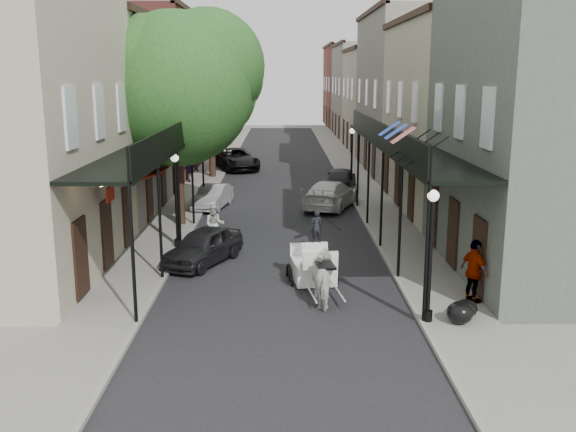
{
  "coord_description": "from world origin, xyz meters",
  "views": [
    {
      "loc": [
        0.05,
        -18.78,
        6.84
      ],
      "look_at": [
        0.29,
        4.87,
        1.6
      ],
      "focal_mm": 40.0,
      "sensor_mm": 36.0,
      "label": 1
    }
  ],
  "objects_px": {
    "horse": "(326,279)",
    "pedestrian_sidewalk_left": "(190,169)",
    "pedestrian_sidewalk_right": "(474,271)",
    "lamppost_left": "(176,199)",
    "pedestrian_walking": "(214,224)",
    "car_left_mid": "(213,197)",
    "car_right_far": "(341,179)",
    "lamppost_right_near": "(430,254)",
    "tree_near": "(185,82)",
    "lamppost_right_far": "(352,159)",
    "car_left_far": "(236,159)",
    "car_right_near": "(331,195)",
    "carriage": "(311,250)",
    "car_left_near": "(203,246)",
    "tree_far": "(216,90)"
  },
  "relations": [
    {
      "from": "lamppost_right_near",
      "to": "pedestrian_walking",
      "type": "bearing_deg",
      "value": 127.79
    },
    {
      "from": "horse",
      "to": "car_left_mid",
      "type": "distance_m",
      "value": 15.07
    },
    {
      "from": "pedestrian_walking",
      "to": "car_right_near",
      "type": "bearing_deg",
      "value": 52.36
    },
    {
      "from": "pedestrian_sidewalk_right",
      "to": "car_right_far",
      "type": "bearing_deg",
      "value": -17.54
    },
    {
      "from": "lamppost_right_far",
      "to": "horse",
      "type": "distance_m",
      "value": 18.49
    },
    {
      "from": "lamppost_right_far",
      "to": "carriage",
      "type": "height_order",
      "value": "lamppost_right_far"
    },
    {
      "from": "tree_near",
      "to": "tree_far",
      "type": "height_order",
      "value": "tree_near"
    },
    {
      "from": "tree_near",
      "to": "car_left_near",
      "type": "relative_size",
      "value": 2.46
    },
    {
      "from": "tree_near",
      "to": "carriage",
      "type": "bearing_deg",
      "value": -56.85
    },
    {
      "from": "lamppost_right_far",
      "to": "pedestrian_walking",
      "type": "relative_size",
      "value": 2.23
    },
    {
      "from": "car_left_mid",
      "to": "car_right_far",
      "type": "distance_m",
      "value": 8.85
    },
    {
      "from": "tree_near",
      "to": "car_right_far",
      "type": "distance_m",
      "value": 13.27
    },
    {
      "from": "tree_near",
      "to": "lamppost_right_far",
      "type": "bearing_deg",
      "value": 43.31
    },
    {
      "from": "lamppost_right_far",
      "to": "car_left_mid",
      "type": "distance_m",
      "value": 8.74
    },
    {
      "from": "tree_near",
      "to": "lamppost_left",
      "type": "bearing_deg",
      "value": -88.66
    },
    {
      "from": "lamppost_right_near",
      "to": "car_left_mid",
      "type": "relative_size",
      "value": 1.0
    },
    {
      "from": "tree_near",
      "to": "pedestrian_sidewalk_right",
      "type": "xyz_separation_m",
      "value": [
        10.0,
        -10.7,
        -5.4
      ]
    },
    {
      "from": "horse",
      "to": "pedestrian_sidewalk_right",
      "type": "distance_m",
      "value": 4.44
    },
    {
      "from": "lamppost_left",
      "to": "tree_near",
      "type": "bearing_deg",
      "value": 91.34
    },
    {
      "from": "lamppost_left",
      "to": "horse",
      "type": "height_order",
      "value": "lamppost_left"
    },
    {
      "from": "car_right_near",
      "to": "car_right_far",
      "type": "xyz_separation_m",
      "value": [
        1.0,
        5.23,
        -0.01
      ]
    },
    {
      "from": "car_left_far",
      "to": "car_right_far",
      "type": "bearing_deg",
      "value": -69.11
    },
    {
      "from": "lamppost_left",
      "to": "car_left_mid",
      "type": "xyz_separation_m",
      "value": [
        0.56,
        8.0,
        -1.44
      ]
    },
    {
      "from": "tree_near",
      "to": "car_left_near",
      "type": "height_order",
      "value": "tree_near"
    },
    {
      "from": "car_left_far",
      "to": "pedestrian_sidewalk_right",
      "type": "bearing_deg",
      "value": -89.82
    },
    {
      "from": "tree_near",
      "to": "lamppost_left",
      "type": "relative_size",
      "value": 2.6
    },
    {
      "from": "tree_far",
      "to": "carriage",
      "type": "bearing_deg",
      "value": -76.49
    },
    {
      "from": "lamppost_left",
      "to": "pedestrian_sidewalk_left",
      "type": "height_order",
      "value": "lamppost_left"
    },
    {
      "from": "horse",
      "to": "pedestrian_sidewalk_left",
      "type": "relative_size",
      "value": 1.07
    },
    {
      "from": "horse",
      "to": "car_left_far",
      "type": "xyz_separation_m",
      "value": [
        -4.66,
        28.15,
        -0.0
      ]
    },
    {
      "from": "lamppost_right_far",
      "to": "car_right_far",
      "type": "height_order",
      "value": "lamppost_right_far"
    },
    {
      "from": "tree_near",
      "to": "horse",
      "type": "height_order",
      "value": "tree_near"
    },
    {
      "from": "car_left_near",
      "to": "lamppost_right_far",
      "type": "bearing_deg",
      "value": 88.55
    },
    {
      "from": "pedestrian_sidewalk_left",
      "to": "pedestrian_sidewalk_right",
      "type": "height_order",
      "value": "pedestrian_sidewalk_right"
    },
    {
      "from": "tree_far",
      "to": "lamppost_right_far",
      "type": "relative_size",
      "value": 2.32
    },
    {
      "from": "lamppost_right_near",
      "to": "pedestrian_sidewalk_right",
      "type": "bearing_deg",
      "value": 41.04
    },
    {
      "from": "horse",
      "to": "car_right_near",
      "type": "height_order",
      "value": "horse"
    },
    {
      "from": "lamppost_right_far",
      "to": "car_right_near",
      "type": "distance_m",
      "value": 4.47
    },
    {
      "from": "car_left_near",
      "to": "car_right_near",
      "type": "bearing_deg",
      "value": 86.37
    },
    {
      "from": "tree_far",
      "to": "horse",
      "type": "bearing_deg",
      "value": -77.02
    },
    {
      "from": "car_left_mid",
      "to": "car_left_far",
      "type": "height_order",
      "value": "car_left_far"
    },
    {
      "from": "lamppost_left",
      "to": "car_left_far",
      "type": "relative_size",
      "value": 0.67
    },
    {
      "from": "car_left_mid",
      "to": "lamppost_right_far",
      "type": "bearing_deg",
      "value": 37.83
    },
    {
      "from": "car_right_near",
      "to": "carriage",
      "type": "bearing_deg",
      "value": 102.64
    },
    {
      "from": "lamppost_right_far",
      "to": "pedestrian_sidewalk_left",
      "type": "relative_size",
      "value": 2.16
    },
    {
      "from": "pedestrian_sidewalk_right",
      "to": "car_left_far",
      "type": "xyz_separation_m",
      "value": [
        -9.08,
        28.42,
        -0.32
      ]
    },
    {
      "from": "car_left_far",
      "to": "car_right_near",
      "type": "xyz_separation_m",
      "value": [
        5.88,
        -13.9,
        -0.06
      ]
    },
    {
      "from": "lamppost_left",
      "to": "pedestrian_walking",
      "type": "bearing_deg",
      "value": 29.2
    },
    {
      "from": "lamppost_right_near",
      "to": "car_left_mid",
      "type": "height_order",
      "value": "lamppost_right_near"
    },
    {
      "from": "lamppost_right_far",
      "to": "car_right_near",
      "type": "relative_size",
      "value": 0.75
    }
  ]
}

